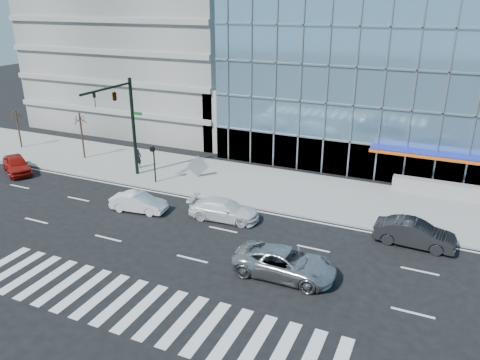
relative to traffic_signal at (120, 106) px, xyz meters
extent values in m
plane|color=black|center=(11.00, -4.57, -6.16)|extent=(160.00, 160.00, 0.00)
cube|color=gray|center=(11.00, 3.43, -6.09)|extent=(120.00, 8.00, 0.15)
cube|color=#7BADCE|center=(25.00, 21.43, 1.34)|extent=(42.00, 26.00, 15.00)
cube|color=gray|center=(-9.00, 21.43, 3.84)|extent=(24.00, 24.00, 20.00)
cube|color=gray|center=(5.00, 13.43, -3.16)|extent=(6.00, 8.00, 6.00)
cylinder|color=black|center=(0.00, 1.43, -2.01)|extent=(0.28, 0.28, 8.00)
cylinder|color=black|center=(0.00, -1.37, 1.59)|extent=(0.18, 5.60, 0.18)
imported|color=black|center=(0.00, -2.77, 0.99)|extent=(0.18, 0.22, 1.10)
imported|color=black|center=(0.00, -0.57, 0.99)|extent=(0.48, 2.24, 0.90)
cube|color=#0C591E|center=(0.45, 1.43, -0.81)|extent=(0.90, 0.05, 0.25)
cylinder|color=black|center=(2.50, 0.43, -4.51)|extent=(0.12, 0.12, 3.00)
cube|color=black|center=(2.50, 0.28, -3.21)|extent=(0.30, 0.25, 0.35)
cylinder|color=#332319|center=(-7.00, 2.93, -3.91)|extent=(0.16, 0.16, 4.20)
ellipsoid|color=#332319|center=(-7.00, 2.93, -2.23)|extent=(1.10, 1.10, 0.90)
cylinder|color=#332319|center=(-15.00, 2.93, -4.11)|extent=(0.16, 0.16, 3.80)
ellipsoid|color=#332319|center=(-15.00, 2.93, -2.59)|extent=(1.10, 1.10, 0.90)
imported|color=#B4B4B9|center=(16.38, -8.01, -5.40)|extent=(5.57, 2.62, 1.54)
imported|color=white|center=(10.38, -3.13, -5.47)|extent=(4.95, 2.39, 1.39)
imported|color=silver|center=(4.38, -4.43, -5.51)|extent=(4.12, 1.89, 1.31)
imported|color=black|center=(22.38, -1.64, -5.39)|extent=(4.76, 1.84, 1.55)
imported|color=#9B130B|center=(-9.70, -2.31, -5.41)|extent=(4.71, 3.83, 1.51)
imported|color=black|center=(-0.73, 2.68, -5.15)|extent=(0.51, 0.69, 1.72)
cube|color=#999999|center=(5.07, 2.84, -5.10)|extent=(1.48, 1.18, 1.84)
camera|label=1|loc=(23.08, -28.69, 7.73)|focal=35.00mm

